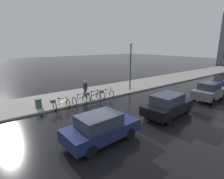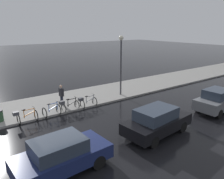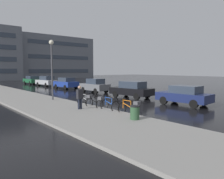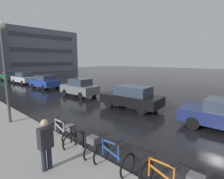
{
  "view_description": "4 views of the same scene",
  "coord_description": "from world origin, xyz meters",
  "px_view_note": "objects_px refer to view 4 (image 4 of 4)",
  "views": [
    {
      "loc": [
        9.22,
        -5.43,
        4.93
      ],
      "look_at": [
        -1.01,
        2.39,
        1.66
      ],
      "focal_mm": 28.0,
      "sensor_mm": 36.0,
      "label": 1
    },
    {
      "loc": [
        10.0,
        -3.81,
        5.93
      ],
      "look_at": [
        -1.79,
        4.69,
        1.75
      ],
      "focal_mm": 35.0,
      "sensor_mm": 36.0,
      "label": 2
    },
    {
      "loc": [
        -12.88,
        -9.99,
        2.8
      ],
      "look_at": [
        -1.92,
        2.87,
        1.21
      ],
      "focal_mm": 35.0,
      "sensor_mm": 36.0,
      "label": 3
    },
    {
      "loc": [
        -7.31,
        -2.35,
        3.38
      ],
      "look_at": [
        0.33,
        4.9,
        1.6
      ],
      "focal_mm": 28.0,
      "sensor_mm": 36.0,
      "label": 4
    }
  ],
  "objects_px": {
    "bicycle_second": "(114,159)",
    "car_blue": "(45,82)",
    "car_grey": "(80,88)",
    "car_green": "(9,76)",
    "bicycle_farthest": "(64,131)",
    "streetlamp": "(4,58)",
    "bicycle_third": "(83,144)",
    "car_silver": "(24,78)",
    "pedestrian": "(46,144)",
    "car_black": "(132,97)"
  },
  "relations": [
    {
      "from": "bicycle_second",
      "to": "car_blue",
      "type": "xyz_separation_m",
      "value": [
        5.94,
        16.83,
        0.4
      ]
    },
    {
      "from": "car_grey",
      "to": "car_blue",
      "type": "distance_m",
      "value": 6.77
    },
    {
      "from": "car_blue",
      "to": "car_green",
      "type": "height_order",
      "value": "car_blue"
    },
    {
      "from": "bicycle_farthest",
      "to": "car_blue",
      "type": "bearing_deg",
      "value": 66.95
    },
    {
      "from": "car_green",
      "to": "streetlamp",
      "type": "relative_size",
      "value": 0.81
    },
    {
      "from": "bicycle_farthest",
      "to": "car_grey",
      "type": "height_order",
      "value": "car_grey"
    },
    {
      "from": "bicycle_third",
      "to": "car_blue",
      "type": "bearing_deg",
      "value": 68.5
    },
    {
      "from": "bicycle_second",
      "to": "bicycle_farthest",
      "type": "relative_size",
      "value": 0.8
    },
    {
      "from": "car_blue",
      "to": "car_silver",
      "type": "distance_m",
      "value": 6.41
    },
    {
      "from": "car_silver",
      "to": "pedestrian",
      "type": "bearing_deg",
      "value": -108.52
    },
    {
      "from": "bicycle_farthest",
      "to": "car_green",
      "type": "relative_size",
      "value": 0.33
    },
    {
      "from": "streetlamp",
      "to": "car_green",
      "type": "bearing_deg",
      "value": 73.68
    },
    {
      "from": "car_grey",
      "to": "car_silver",
      "type": "height_order",
      "value": "car_grey"
    },
    {
      "from": "bicycle_third",
      "to": "car_green",
      "type": "relative_size",
      "value": 0.34
    },
    {
      "from": "bicycle_second",
      "to": "bicycle_third",
      "type": "relative_size",
      "value": 0.78
    },
    {
      "from": "car_grey",
      "to": "bicycle_farthest",
      "type": "bearing_deg",
      "value": -129.98
    },
    {
      "from": "bicycle_farthest",
      "to": "car_silver",
      "type": "height_order",
      "value": "car_silver"
    },
    {
      "from": "car_grey",
      "to": "car_green",
      "type": "xyz_separation_m",
      "value": [
        -0.33,
        19.29,
        -0.04
      ]
    },
    {
      "from": "car_grey",
      "to": "streetlamp",
      "type": "relative_size",
      "value": 0.74
    },
    {
      "from": "bicycle_farthest",
      "to": "car_silver",
      "type": "xyz_separation_m",
      "value": [
        5.91,
        20.47,
        0.34
      ]
    },
    {
      "from": "bicycle_third",
      "to": "pedestrian",
      "type": "xyz_separation_m",
      "value": [
        -1.29,
        0.05,
        0.47
      ]
    },
    {
      "from": "streetlamp",
      "to": "bicycle_second",
      "type": "bearing_deg",
      "value": -82.36
    },
    {
      "from": "bicycle_farthest",
      "to": "car_silver",
      "type": "bearing_deg",
      "value": 73.91
    },
    {
      "from": "bicycle_third",
      "to": "car_green",
      "type": "distance_m",
      "value": 28.66
    },
    {
      "from": "bicycle_third",
      "to": "car_blue",
      "type": "xyz_separation_m",
      "value": [
        6.11,
        15.52,
        0.33
      ]
    },
    {
      "from": "bicycle_second",
      "to": "car_silver",
      "type": "height_order",
      "value": "car_silver"
    },
    {
      "from": "streetlamp",
      "to": "car_grey",
      "type": "bearing_deg",
      "value": 25.92
    },
    {
      "from": "car_black",
      "to": "car_blue",
      "type": "distance_m",
      "value": 12.95
    },
    {
      "from": "car_blue",
      "to": "bicycle_farthest",
      "type": "bearing_deg",
      "value": -113.05
    },
    {
      "from": "car_grey",
      "to": "streetlamp",
      "type": "distance_m",
      "value": 8.19
    },
    {
      "from": "bicycle_second",
      "to": "pedestrian",
      "type": "bearing_deg",
      "value": 136.81
    },
    {
      "from": "pedestrian",
      "to": "streetlamp",
      "type": "xyz_separation_m",
      "value": [
        0.56,
        5.31,
        2.51
      ]
    },
    {
      "from": "pedestrian",
      "to": "car_grey",
      "type": "bearing_deg",
      "value": 49.09
    },
    {
      "from": "bicycle_third",
      "to": "bicycle_farthest",
      "type": "xyz_separation_m",
      "value": [
        0.13,
        1.45,
        -0.0
      ]
    },
    {
      "from": "car_black",
      "to": "car_green",
      "type": "xyz_separation_m",
      "value": [
        -0.26,
        25.47,
        -0.02
      ]
    },
    {
      "from": "car_black",
      "to": "car_green",
      "type": "relative_size",
      "value": 1.03
    },
    {
      "from": "bicycle_second",
      "to": "car_grey",
      "type": "relative_size",
      "value": 0.29
    },
    {
      "from": "car_silver",
      "to": "bicycle_third",
      "type": "bearing_deg",
      "value": -105.39
    },
    {
      "from": "car_silver",
      "to": "streetlamp",
      "type": "xyz_separation_m",
      "value": [
        -6.76,
        -16.56,
        2.63
      ]
    },
    {
      "from": "bicycle_farthest",
      "to": "pedestrian",
      "type": "bearing_deg",
      "value": -135.39
    },
    {
      "from": "bicycle_farthest",
      "to": "car_blue",
      "type": "height_order",
      "value": "car_blue"
    },
    {
      "from": "car_grey",
      "to": "car_blue",
      "type": "bearing_deg",
      "value": 91.12
    },
    {
      "from": "bicycle_third",
      "to": "car_black",
      "type": "relative_size",
      "value": 0.33
    },
    {
      "from": "car_green",
      "to": "pedestrian",
      "type": "bearing_deg",
      "value": -104.44
    },
    {
      "from": "pedestrian",
      "to": "bicycle_farthest",
      "type": "bearing_deg",
      "value": 44.61
    },
    {
      "from": "bicycle_farthest",
      "to": "car_black",
      "type": "height_order",
      "value": "car_black"
    },
    {
      "from": "bicycle_farthest",
      "to": "car_green",
      "type": "distance_m",
      "value": 27.21
    },
    {
      "from": "car_green",
      "to": "streetlamp",
      "type": "height_order",
      "value": "streetlamp"
    },
    {
      "from": "bicycle_third",
      "to": "car_grey",
      "type": "height_order",
      "value": "car_grey"
    },
    {
      "from": "bicycle_second",
      "to": "car_blue",
      "type": "relative_size",
      "value": 0.29
    }
  ]
}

